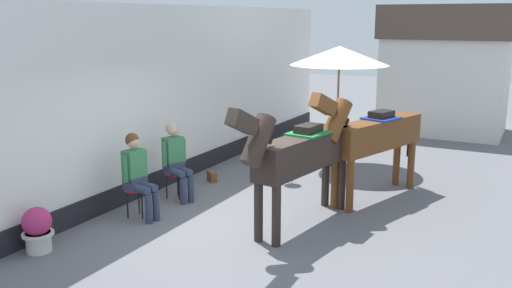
{
  "coord_description": "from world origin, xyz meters",
  "views": [
    {
      "loc": [
        3.88,
        -7.02,
        3.16
      ],
      "look_at": [
        -0.4,
        1.2,
        1.05
      ],
      "focal_mm": 39.0,
      "sensor_mm": 36.0,
      "label": 1
    }
  ],
  "objects_px": {
    "seated_visitor_near": "(137,171)",
    "saddled_horse_far": "(373,135)",
    "spare_stool_white": "(287,163)",
    "cafe_parasol": "(339,56)",
    "saddled_horse_near": "(300,154)",
    "satchel_bag": "(212,176)",
    "seated_visitor_far": "(176,157)",
    "flower_planter_near": "(37,229)"
  },
  "relations": [
    {
      "from": "seated_visitor_near",
      "to": "spare_stool_white",
      "type": "relative_size",
      "value": 3.02
    },
    {
      "from": "saddled_horse_near",
      "to": "satchel_bag",
      "type": "height_order",
      "value": "saddled_horse_near"
    },
    {
      "from": "saddled_horse_near",
      "to": "cafe_parasol",
      "type": "bearing_deg",
      "value": 101.07
    },
    {
      "from": "seated_visitor_near",
      "to": "saddled_horse_near",
      "type": "relative_size",
      "value": 0.47
    },
    {
      "from": "seated_visitor_far",
      "to": "saddled_horse_far",
      "type": "bearing_deg",
      "value": 27.76
    },
    {
      "from": "seated_visitor_near",
      "to": "satchel_bag",
      "type": "relative_size",
      "value": 4.96
    },
    {
      "from": "cafe_parasol",
      "to": "flower_planter_near",
      "type": "bearing_deg",
      "value": -107.88
    },
    {
      "from": "seated_visitor_far",
      "to": "saddled_horse_far",
      "type": "xyz_separation_m",
      "value": [
        3.06,
        1.61,
        0.38
      ]
    },
    {
      "from": "saddled_horse_near",
      "to": "saddled_horse_far",
      "type": "height_order",
      "value": "same"
    },
    {
      "from": "seated_visitor_near",
      "to": "saddled_horse_far",
      "type": "xyz_separation_m",
      "value": [
        3.04,
        2.67,
        0.38
      ]
    },
    {
      "from": "cafe_parasol",
      "to": "satchel_bag",
      "type": "bearing_deg",
      "value": -125.98
    },
    {
      "from": "seated_visitor_near",
      "to": "cafe_parasol",
      "type": "height_order",
      "value": "cafe_parasol"
    },
    {
      "from": "seated_visitor_near",
      "to": "saddled_horse_near",
      "type": "bearing_deg",
      "value": 19.39
    },
    {
      "from": "saddled_horse_far",
      "to": "satchel_bag",
      "type": "xyz_separation_m",
      "value": [
        -3.09,
        -0.38,
        -1.06
      ]
    },
    {
      "from": "cafe_parasol",
      "to": "seated_visitor_near",
      "type": "bearing_deg",
      "value": -109.83
    },
    {
      "from": "cafe_parasol",
      "to": "spare_stool_white",
      "type": "bearing_deg",
      "value": -101.62
    },
    {
      "from": "flower_planter_near",
      "to": "cafe_parasol",
      "type": "distance_m",
      "value": 6.99
    },
    {
      "from": "seated_visitor_far",
      "to": "saddled_horse_near",
      "type": "distance_m",
      "value": 2.49
    },
    {
      "from": "saddled_horse_near",
      "to": "saddled_horse_far",
      "type": "bearing_deg",
      "value": 71.49
    },
    {
      "from": "spare_stool_white",
      "to": "satchel_bag",
      "type": "distance_m",
      "value": 1.5
    },
    {
      "from": "seated_visitor_near",
      "to": "saddled_horse_far",
      "type": "bearing_deg",
      "value": 41.31
    },
    {
      "from": "seated_visitor_near",
      "to": "flower_planter_near",
      "type": "relative_size",
      "value": 2.17
    },
    {
      "from": "spare_stool_white",
      "to": "cafe_parasol",
      "type": "bearing_deg",
      "value": 78.38
    },
    {
      "from": "seated_visitor_far",
      "to": "saddled_horse_near",
      "type": "bearing_deg",
      "value": -4.81
    },
    {
      "from": "satchel_bag",
      "to": "saddled_horse_near",
      "type": "bearing_deg",
      "value": -171.5
    },
    {
      "from": "spare_stool_white",
      "to": "flower_planter_near",
      "type": "bearing_deg",
      "value": -110.27
    },
    {
      "from": "spare_stool_white",
      "to": "saddled_horse_far",
      "type": "bearing_deg",
      "value": -6.09
    },
    {
      "from": "satchel_bag",
      "to": "cafe_parasol",
      "type": "bearing_deg",
      "value": -87.45
    },
    {
      "from": "satchel_bag",
      "to": "seated_visitor_far",
      "type": "bearing_deg",
      "value": 129.88
    },
    {
      "from": "seated_visitor_near",
      "to": "satchel_bag",
      "type": "distance_m",
      "value": 2.39
    },
    {
      "from": "seated_visitor_near",
      "to": "saddled_horse_far",
      "type": "distance_m",
      "value": 4.06
    },
    {
      "from": "cafe_parasol",
      "to": "spare_stool_white",
      "type": "relative_size",
      "value": 5.61
    },
    {
      "from": "flower_planter_near",
      "to": "spare_stool_white",
      "type": "relative_size",
      "value": 1.39
    },
    {
      "from": "seated_visitor_far",
      "to": "cafe_parasol",
      "type": "bearing_deg",
      "value": 64.76
    },
    {
      "from": "saddled_horse_near",
      "to": "flower_planter_near",
      "type": "bearing_deg",
      "value": -137.66
    },
    {
      "from": "flower_planter_near",
      "to": "seated_visitor_far",
      "type": "bearing_deg",
      "value": 82.71
    },
    {
      "from": "spare_stool_white",
      "to": "satchel_bag",
      "type": "height_order",
      "value": "spare_stool_white"
    },
    {
      "from": "saddled_horse_near",
      "to": "satchel_bag",
      "type": "xyz_separation_m",
      "value": [
        -2.48,
        1.43,
        -1.06
      ]
    },
    {
      "from": "seated_visitor_far",
      "to": "spare_stool_white",
      "type": "distance_m",
      "value": 2.26
    },
    {
      "from": "flower_planter_near",
      "to": "cafe_parasol",
      "type": "height_order",
      "value": "cafe_parasol"
    },
    {
      "from": "flower_planter_near",
      "to": "satchel_bag",
      "type": "bearing_deg",
      "value": 85.35
    },
    {
      "from": "flower_planter_near",
      "to": "satchel_bag",
      "type": "relative_size",
      "value": 2.29
    }
  ]
}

